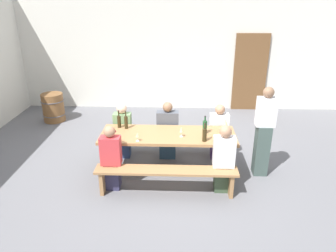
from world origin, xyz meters
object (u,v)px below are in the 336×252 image
Objects in this scene: bench_near at (166,174)px; seated_guest_far_0 at (123,132)px; wine_bottle_3 at (205,135)px; wine_glass_0 at (114,130)px; seated_guest_far_2 at (218,133)px; wine_bottle_1 at (205,127)px; bench_far at (169,137)px; seated_guest_near_1 at (223,160)px; seated_guest_far_1 at (168,132)px; tasting_table at (168,138)px; wooden_door at (250,73)px; wine_bottle_2 at (126,122)px; wine_barrel at (53,107)px; wine_glass_3 at (137,135)px; wine_glass_2 at (225,122)px; seated_guest_near_0 at (111,159)px; wine_glass_1 at (181,130)px; standing_host at (264,133)px; wine_bottle_0 at (119,121)px.

seated_guest_far_0 is at bearing 125.29° from bench_near.
wine_bottle_3 is 1.54m from wine_glass_0.
seated_guest_far_0 is 1.00× the size of seated_guest_far_2.
bench_far is at bearing 134.14° from wine_bottle_1.
seated_guest_far_1 is at bearing 39.85° from seated_guest_near_1.
wine_bottle_1 is at bearing 4.58° from tasting_table.
seated_guest_far_2 is at bearing -111.12° from wooden_door.
wine_bottle_2 is 0.46× the size of wine_barrel.
seated_guest_far_1 reaches higher than bench_near.
seated_guest_near_1 is at bearing -31.72° from tasting_table.
wooden_door is 3.72m from seated_guest_far_1.
seated_guest_far_0 is at bearing 114.90° from wine_glass_3.
wine_glass_2 is 0.15× the size of seated_guest_far_1.
seated_guest_far_1 is 1.03× the size of seated_guest_far_2.
seated_guest_near_1 reaches higher than wine_glass_0.
bench_near is at bearing -99.41° from seated_guest_near_0.
wine_glass_3 is 0.21× the size of wine_barrel.
wine_bottle_3 reaches higher than wine_glass_1.
seated_guest_far_0 reaches higher than wine_barrel.
wine_glass_0 is (-3.03, -3.72, -0.17)m from wooden_door.
wine_glass_2 is 0.16× the size of seated_guest_far_2.
wine_glass_2 is at bearing 53.55° from wine_bottle_3.
seated_guest_near_1 is (1.69, -0.79, -0.33)m from wine_bottle_2.
wine_bottle_1 is 1.43m from wine_bottle_2.
seated_guest_far_0 is (-1.94, 0.28, -0.34)m from wine_glass_2.
wooden_door is 1.83× the size of seated_guest_far_1.
wine_bottle_1 is at bearing -112.78° from wooden_door.
standing_host is 5.32m from wine_barrel.
wine_glass_0 is 0.15× the size of seated_guest_far_1.
wooden_door is 3.61m from bench_far.
wine_bottle_2 is 0.50m from seated_guest_far_0.
seated_guest_far_2 reaches higher than tasting_table.
wine_bottle_2 is 3.21m from wine_barrel.
wine_bottle_0 is 1.57m from wine_bottle_1.
wine_bottle_0 is (-0.91, 0.26, 0.19)m from tasting_table.
seated_guest_near_0 reaches higher than wine_bottle_1.
wine_glass_1 is 4.18m from wine_barrel.
wine_bottle_1 is (-1.47, -3.51, -0.18)m from wooden_door.
seated_guest_far_2 is (1.87, 1.13, -0.01)m from seated_guest_near_0.
bench_far is 1.86m from standing_host.
bench_near is 1.00× the size of bench_far.
wine_bottle_0 is 0.30× the size of seated_guest_near_0.
wooden_door is at bearing 53.31° from bench_far.
bench_far is at bearing 122.04° from wine_bottle_3.
wine_bottle_3 is at bearing -23.07° from wine_glass_1.
wine_glass_0 is 0.99× the size of wine_glass_2.
wine_bottle_1 is at bearing -3.51° from standing_host.
standing_host is at bearing -97.27° from wooden_door.
wine_bottle_1 reaches higher than tasting_table.
bench_far is 1.37m from wine_glass_0.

